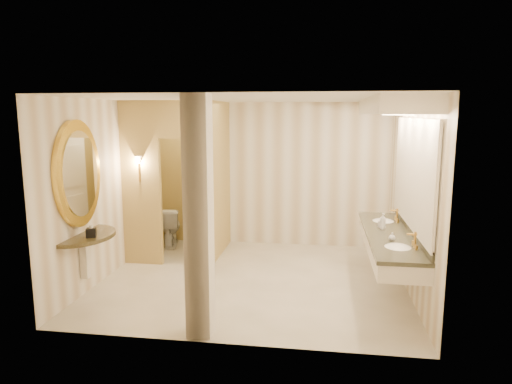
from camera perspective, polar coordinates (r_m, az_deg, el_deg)
floor at (r=7.07m, az=-0.41°, el=-10.84°), size 4.50×4.50×0.00m
ceiling at (r=6.62m, az=-0.44°, el=11.59°), size 4.50×4.50×0.00m
wall_back at (r=8.68m, az=1.57°, el=2.21°), size 4.50×0.02×2.70m
wall_front at (r=4.79m, az=-4.06°, el=-4.00°), size 4.50×0.02×2.70m
wall_left at (r=7.40m, az=-17.93°, el=0.43°), size 0.02×4.00×2.70m
wall_right at (r=6.76m, az=18.79°, el=-0.46°), size 0.02×4.00×2.70m
toilet_closet at (r=7.89m, az=-7.38°, el=1.64°), size 1.50×1.55×2.70m
wall_sconce at (r=7.60m, az=-14.45°, el=3.74°), size 0.14×0.14×0.42m
vanity at (r=6.43m, az=16.95°, el=1.66°), size 0.75×2.78×2.09m
console_shelf at (r=6.56m, az=-21.22°, el=-0.89°), size 1.10×1.10×2.00m
pillar at (r=5.06m, az=-7.17°, el=-3.32°), size 0.28×0.28×2.70m
tissue_box at (r=6.44m, az=-19.90°, el=-4.79°), size 0.15×0.15×0.12m
toilet at (r=8.85m, az=-10.78°, el=-4.25°), size 0.55×0.80×0.75m
soap_bottle_a at (r=6.79m, az=15.32°, el=-3.74°), size 0.08×0.08×0.14m
soap_bottle_b at (r=6.15m, az=16.65°, el=-5.35°), size 0.11×0.11×0.11m
soap_bottle_c at (r=6.71m, az=15.56°, el=-3.53°), size 0.11×0.11×0.23m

